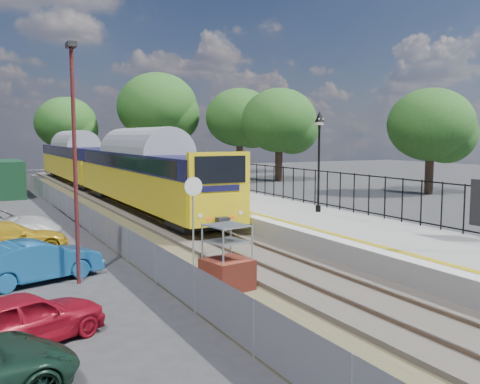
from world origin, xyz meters
TOP-DOWN VIEW (x-y plane):
  - ground at (0.00, 0.00)m, footprint 120.00×120.00m
  - track_bed at (-0.47, 9.67)m, footprint 5.90×80.00m
  - platform at (4.20, 8.00)m, footprint 5.00×70.00m
  - platform_edge at (2.14, 8.00)m, footprint 0.90×70.00m
  - victorian_lamp_north at (5.30, 6.00)m, footprint 0.44×0.44m
  - palisade_fence at (6.55, 2.24)m, footprint 0.12×26.00m
  - wire_fence at (-4.20, 12.00)m, footprint 0.06×52.00m
  - tree_line at (1.40, 42.00)m, footprint 56.80×43.80m
  - train at (0.00, 25.81)m, footprint 2.82×40.83m
  - brick_plinth at (-2.64, -0.64)m, footprint 1.39×1.39m
  - speed_sign at (-2.50, 2.15)m, footprint 0.62×0.11m
  - carpark_lamp at (-6.24, 2.10)m, footprint 0.25×0.50m
  - car_red at (-8.18, -2.30)m, footprint 3.74×2.71m
  - car_blue at (-7.31, 2.87)m, footprint 4.09×2.45m
  - car_yellow at (-7.82, 7.17)m, footprint 4.40×1.93m

SIDE VIEW (x-z plane):
  - ground at x=0.00m, z-range 0.00..0.00m
  - track_bed at x=-0.47m, z-range -0.05..0.24m
  - platform at x=4.20m, z-range 0.00..0.90m
  - car_red at x=-8.18m, z-range 0.00..1.18m
  - wire_fence at x=-4.20m, z-range 0.00..1.20m
  - car_yellow at x=-7.82m, z-range 0.00..1.26m
  - car_blue at x=-7.31m, z-range 0.00..1.27m
  - platform_edge at x=2.14m, z-range 0.90..0.91m
  - brick_plinth at x=-2.64m, z-range -0.04..1.89m
  - palisade_fence at x=6.55m, z-range 0.84..2.84m
  - speed_sign at x=-2.50m, z-range 0.58..3.63m
  - train at x=0.00m, z-range 0.59..4.09m
  - carpark_lamp at x=-6.24m, z-range 0.49..7.54m
  - victorian_lamp_north at x=5.30m, z-range 2.00..6.60m
  - tree_line at x=1.40m, z-range 0.67..12.55m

